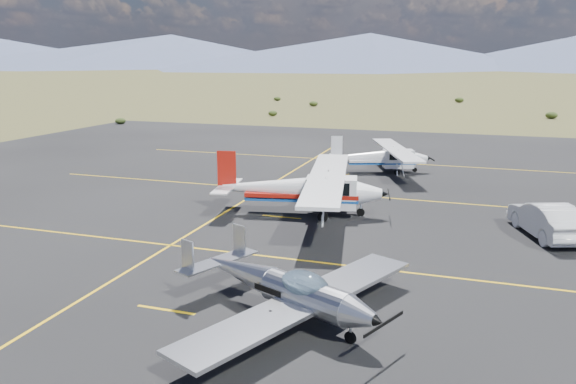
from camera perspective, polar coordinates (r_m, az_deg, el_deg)
The scene contains 6 objects.
ground at distance 19.87m, azimuth 0.52°, elevation -8.98°, with size 1600.00×1600.00×0.00m, color #383D1C.
apron at distance 26.25m, azimuth 5.21°, elevation -3.42°, with size 72.00×72.00×0.02m, color black.
aircraft_low_wing at distance 16.79m, azimuth -0.08°, elevation -9.78°, with size 6.89×8.97×2.00m.
aircraft_cessna at distance 27.64m, azimuth 1.44°, elevation 0.46°, with size 7.67×12.35×3.12m.
aircraft_plain at distance 38.56m, azimuth 9.45°, elevation 3.58°, with size 6.97×9.73×2.51m.
sedan at distance 26.83m, azimuth 24.78°, elevation -2.54°, with size 1.62×4.64×1.53m, color silver.
Camera 1 is at (5.60, -17.50, 7.57)m, focal length 35.00 mm.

